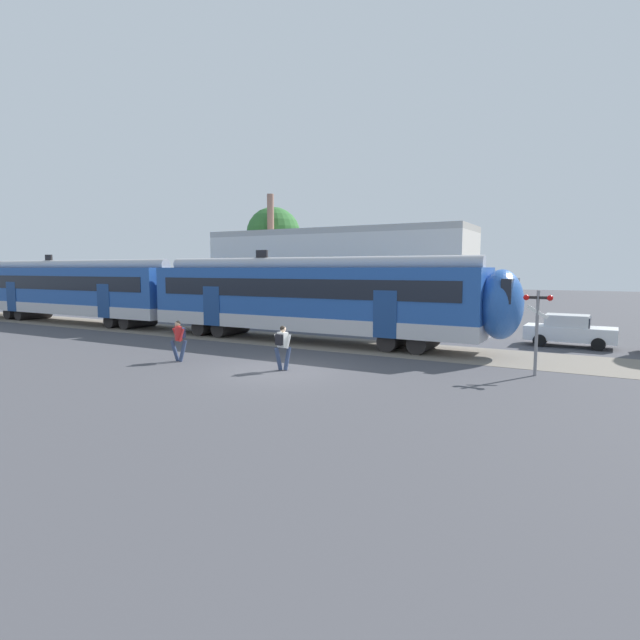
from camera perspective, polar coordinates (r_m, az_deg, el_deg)
ground_plane at (r=18.59m, az=-4.64°, el=-5.76°), size 160.00×160.00×0.00m
track_bed at (r=32.74m, az=-18.46°, el=-0.96°), size 80.00×4.40×0.01m
commuter_train at (r=37.86m, az=-25.58°, el=3.07°), size 56.65×3.07×4.73m
pedestrian_red at (r=20.94m, az=-15.81°, el=-1.90°), size 0.67×0.54×1.67m
pedestrian_white at (r=18.44m, az=-4.33°, el=-2.73°), size 0.61×0.61×1.67m
parked_car_white at (r=26.85m, az=26.61°, el=-1.07°), size 4.05×1.85×1.54m
crossing_signal at (r=18.90m, az=23.57°, el=0.11°), size 0.96×0.22×3.00m
background_building at (r=34.78m, az=1.89°, el=5.01°), size 18.33×5.00×9.20m
street_tree_left at (r=40.15m, az=-5.35°, el=9.69°), size 4.26×4.26×8.56m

